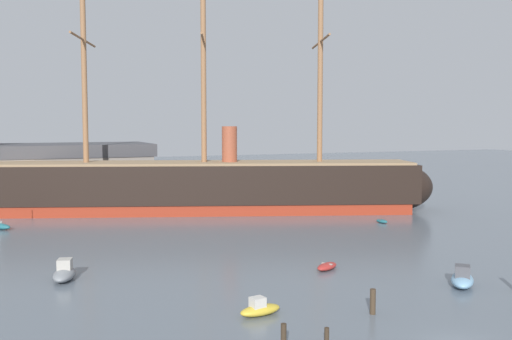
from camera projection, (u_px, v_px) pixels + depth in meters
tall_ship at (204, 186)px, 87.62m from camera, size 72.37×31.26×36.25m
motorboat_foreground_left at (260, 309)px, 40.71m from camera, size 3.29×1.78×1.31m
motorboat_foreground_right at (462, 279)px, 47.96m from camera, size 4.13×4.35×1.78m
dinghy_near_centre at (327, 266)px, 53.30m from camera, size 2.94×2.36×0.64m
motorboat_mid_left at (64, 273)px, 49.94m from camera, size 2.77×4.45×1.74m
dinghy_alongside_stern at (382, 221)px, 78.27m from camera, size 1.07×2.06×0.47m
dinghy_distant_centre at (181, 205)px, 92.96m from camera, size 1.45×2.91×0.67m
mooring_piling_left_pair at (327, 338)px, 34.69m from camera, size 0.29×0.29×1.28m
mooring_piling_right_pair at (284, 338)px, 34.12m from camera, size 0.33×0.33×1.71m
mooring_piling_midwater at (373, 302)px, 40.95m from camera, size 0.40×0.40×1.78m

